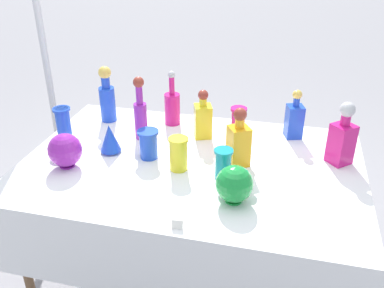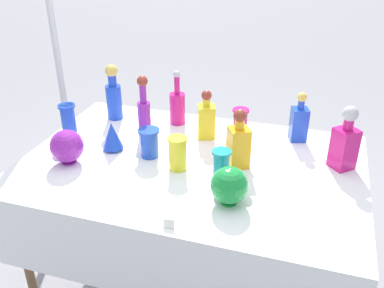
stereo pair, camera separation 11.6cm
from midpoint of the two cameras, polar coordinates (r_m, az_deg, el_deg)
ground_plane at (r=2.56m, az=-1.36°, el=-17.26°), size 40.00×40.00×0.00m
display_table at (r=2.09m, az=-1.87°, el=-4.46°), size 1.64×1.10×0.76m
tall_bottle_0 at (r=2.53m, az=-12.56°, el=6.08°), size 0.09×0.09×0.33m
tall_bottle_1 at (r=2.28m, az=-8.36°, el=4.15°), size 0.07×0.07×0.35m
tall_bottle_2 at (r=2.45m, az=-4.02°, el=5.03°), size 0.09×0.09×0.32m
square_decanter_0 at (r=2.02m, az=4.60°, el=0.33°), size 0.13×0.13×0.29m
square_decanter_1 at (r=2.29m, az=0.00°, el=3.47°), size 0.11×0.11×0.27m
square_decanter_2 at (r=2.13m, az=17.95°, el=0.82°), size 0.14×0.14×0.32m
square_decanter_3 at (r=2.34m, az=12.12°, el=3.33°), size 0.11×0.11×0.27m
slender_vase_0 at (r=1.92m, az=2.47°, el=-2.59°), size 0.09×0.09×0.15m
slender_vase_1 at (r=2.16m, az=4.61°, el=2.19°), size 0.08×0.08×0.23m
slender_vase_2 at (r=2.11m, az=-7.42°, el=0.10°), size 0.11×0.11×0.15m
slender_vase_3 at (r=2.00m, az=-3.49°, el=-1.20°), size 0.09×0.09×0.16m
slender_vase_4 at (r=2.35m, az=-18.14°, el=2.56°), size 0.09×0.09×0.19m
fluted_vase_0 at (r=2.19m, az=-12.40°, el=0.74°), size 0.11×0.11×0.15m
round_bowl_0 at (r=1.77m, az=3.80°, el=-5.37°), size 0.16×0.16×0.17m
round_bowl_1 at (r=2.12m, az=-18.09°, el=-0.81°), size 0.16×0.16×0.17m
price_tag_left at (r=1.67m, az=-4.01°, el=-10.68°), size 0.05×0.02×0.04m
canopy_pole at (r=3.01m, az=-19.97°, el=10.30°), size 0.18×0.18×2.50m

